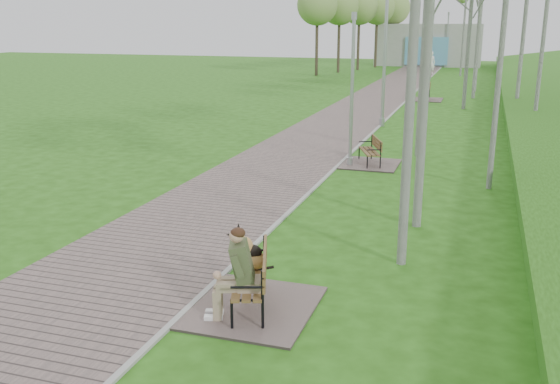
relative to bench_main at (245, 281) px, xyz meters
The scene contains 13 objects.
ground 5.45m from the bench_main, 98.73° to the left, with size 120.00×120.00×0.00m, color #245210.
walkway 27.00m from the bench_main, 95.47° to the left, with size 3.50×67.00×0.04m, color #665752.
kerb 26.89m from the bench_main, 91.76° to the left, with size 0.10×67.00×0.05m, color #999993.
building_north 56.41m from the bench_main, 92.36° to the left, with size 10.00×5.20×4.00m.
bench_main is the anchor object (origin of this frame).
bench_second 10.55m from the bench_main, 89.74° to the left, with size 1.70×1.89×1.04m.
bench_third 27.70m from the bench_main, 89.85° to the left, with size 1.90×2.12×1.17m.
lamp_post_near 10.35m from the bench_main, 92.79° to the left, with size 0.18×0.18×4.56m.
lamp_post_second 18.15m from the bench_main, 92.42° to the left, with size 0.23×0.23×5.87m.
lamp_post_third 40.54m from the bench_main, 91.07° to the left, with size 0.18×0.18×4.66m.
lamp_post_far 53.79m from the bench_main, 90.51° to the left, with size 0.20×0.20×5.07m.
pedestrian_near 45.22m from the bench_main, 91.42° to the left, with size 0.69×0.45×1.89m, color white.
pedestrian_far 49.44m from the bench_main, 91.85° to the left, with size 0.81×0.63×1.66m, color gray.
Camera 1 is at (4.08, -13.61, 4.32)m, focal length 40.00 mm.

